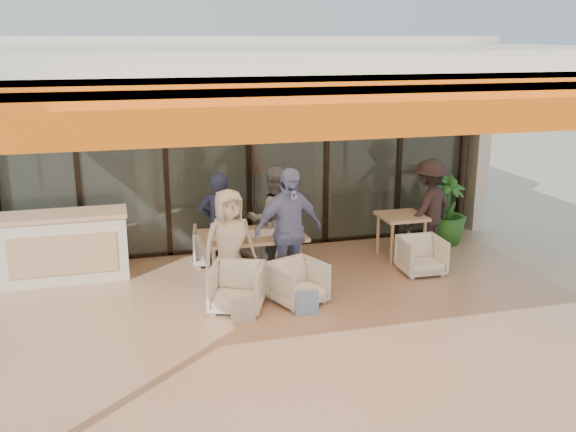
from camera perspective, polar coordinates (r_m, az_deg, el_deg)
name	(u,v)px	position (r m, az deg, el deg)	size (l,w,h in m)	color
ground	(299,321)	(8.30, 0.99, -9.35)	(70.00, 70.00, 0.00)	#C6B293
terrace_floor	(299,321)	(8.29, 0.99, -9.31)	(8.00, 6.00, 0.01)	tan
terrace_structure	(307,61)	(7.28, 1.71, 13.64)	(8.00, 6.00, 3.40)	silver
glass_storefront	(249,157)	(10.61, -3.53, 5.23)	(8.08, 0.10, 3.20)	#9EADA3
interior_block	(224,105)	(12.78, -5.71, 9.79)	(9.05, 3.62, 3.52)	silver
host_counter	(64,247)	(10.00, -19.27, -2.58)	(1.85, 0.65, 1.04)	silver
dining_table	(252,238)	(9.35, -3.22, -1.94)	(1.50, 0.90, 0.93)	tan
chair_far_left	(214,244)	(10.27, -6.57, -2.45)	(0.65, 0.61, 0.67)	silver
chair_far_right	(266,240)	(10.43, -2.00, -2.15)	(0.63, 0.59, 0.65)	silver
chair_near_left	(237,286)	(8.51, -4.57, -6.20)	(0.67, 0.63, 0.69)	silver
chair_near_right	(298,281)	(8.69, 0.91, -5.79)	(0.64, 0.60, 0.66)	silver
diner_navy	(219,224)	(9.67, -6.19, -0.73)	(0.58, 0.38, 1.60)	#181F36
diner_grey	(273,218)	(9.82, -1.36, -0.21)	(0.80, 0.63, 1.65)	#5C5C61
diner_cream	(229,244)	(8.83, -5.24, -2.49)	(0.75, 0.49, 1.54)	beige
diner_periwinkle	(288,231)	(8.96, 0.03, -1.30)	(1.05, 0.44, 1.79)	#7B89CD
tote_bag_cream	(243,310)	(8.21, -4.01, -8.35)	(0.30, 0.10, 0.34)	silver
tote_bag_blue	(307,303)	(8.40, 1.67, -7.76)	(0.30, 0.10, 0.34)	#99BFD8
side_table	(401,221)	(10.52, 10.05, -0.45)	(0.70, 0.70, 0.74)	tan
side_chair	(422,254)	(9.97, 11.79, -3.33)	(0.63, 0.59, 0.64)	silver
standing_woman	(429,208)	(10.78, 12.44, 0.74)	(1.04, 0.60, 1.61)	black
potted_palm	(446,209)	(11.42, 13.90, 0.59)	(0.71, 0.71, 1.27)	#1E5919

